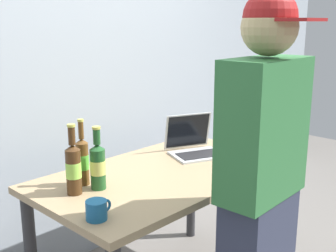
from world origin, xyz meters
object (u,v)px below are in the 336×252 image
at_px(person_figure, 260,190).
at_px(coffee_mug, 97,210).
at_px(beer_bottle_green, 82,160).
at_px(beer_bottle_dark, 73,167).
at_px(beer_bottle_brown, 98,165).
at_px(laptop, 194,145).

height_order(person_figure, coffee_mug, person_figure).
relative_size(beer_bottle_green, person_figure, 0.20).
distance_m(beer_bottle_dark, beer_bottle_green, 0.12).
distance_m(beer_bottle_green, coffee_mug, 0.42).
bearing_deg(beer_bottle_dark, person_figure, -62.18).
distance_m(beer_bottle_brown, beer_bottle_green, 0.10).
relative_size(beer_bottle_green, coffee_mug, 2.80).
xyz_separation_m(beer_bottle_green, coffee_mug, (-0.19, -0.37, -0.09)).
relative_size(beer_bottle_dark, beer_bottle_green, 1.01).
xyz_separation_m(beer_bottle_dark, coffee_mug, (-0.09, -0.30, -0.09)).
bearing_deg(beer_bottle_green, beer_bottle_dark, -145.39).
xyz_separation_m(laptop, beer_bottle_dark, (-0.88, -0.00, 0.08)).
xyz_separation_m(beer_bottle_dark, person_figure, (0.40, -0.77, -0.01)).
xyz_separation_m(laptop, person_figure, (-0.48, -0.77, 0.06)).
height_order(laptop, coffee_mug, laptop).
bearing_deg(coffee_mug, beer_bottle_brown, 51.75).
xyz_separation_m(beer_bottle_brown, beer_bottle_green, (-0.02, 0.10, 0.01)).
bearing_deg(person_figure, beer_bottle_dark, 117.82).
bearing_deg(person_figure, beer_bottle_green, 110.09).
relative_size(beer_bottle_dark, person_figure, 0.20).
height_order(laptop, beer_bottle_dark, beer_bottle_dark).
height_order(laptop, beer_bottle_brown, beer_bottle_brown).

